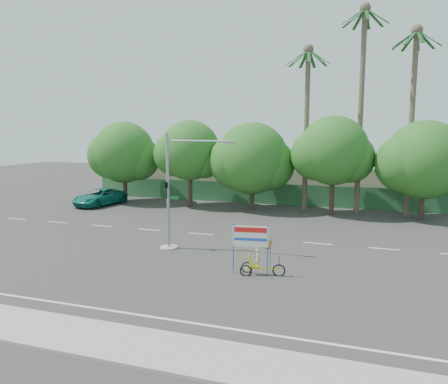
% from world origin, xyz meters
% --- Properties ---
extents(ground, '(120.00, 120.00, 0.00)m').
position_xyz_m(ground, '(0.00, 0.00, 0.00)').
color(ground, '#33302D').
rests_on(ground, ground).
extents(sidewalk_near, '(50.00, 2.40, 0.12)m').
position_xyz_m(sidewalk_near, '(0.00, -7.50, 0.06)').
color(sidewalk_near, gray).
rests_on(sidewalk_near, ground).
extents(fence, '(38.00, 0.08, 2.00)m').
position_xyz_m(fence, '(0.00, 21.50, 1.00)').
color(fence, '#336B3D').
rests_on(fence, ground).
extents(building_left, '(12.00, 8.00, 4.00)m').
position_xyz_m(building_left, '(-10.00, 26.00, 2.00)').
color(building_left, beige).
rests_on(building_left, ground).
extents(building_right, '(14.00, 8.00, 3.60)m').
position_xyz_m(building_right, '(8.00, 26.00, 1.80)').
color(building_right, beige).
rests_on(building_right, ground).
extents(tree_far_left, '(7.14, 6.00, 7.96)m').
position_xyz_m(tree_far_left, '(-14.05, 18.00, 4.76)').
color(tree_far_left, '#473828').
rests_on(tree_far_left, ground).
extents(tree_left, '(6.66, 5.60, 8.07)m').
position_xyz_m(tree_left, '(-7.05, 18.00, 5.06)').
color(tree_left, '#473828').
rests_on(tree_left, ground).
extents(tree_center, '(7.62, 6.40, 7.85)m').
position_xyz_m(tree_center, '(-1.05, 18.00, 4.47)').
color(tree_center, '#473828').
rests_on(tree_center, ground).
extents(tree_right, '(6.90, 5.80, 8.36)m').
position_xyz_m(tree_right, '(5.95, 18.00, 5.24)').
color(tree_right, '#473828').
rests_on(tree_right, ground).
extents(tree_far_right, '(7.38, 6.20, 7.94)m').
position_xyz_m(tree_far_right, '(12.95, 18.00, 4.64)').
color(tree_far_right, '#473828').
rests_on(tree_far_right, ground).
extents(palm_tall, '(3.73, 3.79, 17.45)m').
position_xyz_m(palm_tall, '(8.00, 19.50, 10.46)').
color(palm_tall, '#70604C').
rests_on(palm_tall, ground).
extents(palm_mid, '(3.73, 3.79, 15.45)m').
position_xyz_m(palm_mid, '(12.00, 19.50, 9.40)').
color(palm_mid, '#70604C').
rests_on(palm_mid, ground).
extents(palm_short, '(3.73, 3.79, 14.45)m').
position_xyz_m(palm_short, '(3.50, 19.50, 8.86)').
color(palm_short, '#70604C').
rests_on(palm_short, ground).
extents(traffic_signal, '(4.72, 1.10, 7.00)m').
position_xyz_m(traffic_signal, '(-2.20, 3.98, 2.92)').
color(traffic_signal, gray).
rests_on(traffic_signal, ground).
extents(trike_billboard, '(2.64, 0.81, 2.61)m').
position_xyz_m(trike_billboard, '(3.75, 0.90, 1.05)').
color(trike_billboard, black).
rests_on(trike_billboard, ground).
extents(pickup_truck, '(3.50, 5.97, 1.56)m').
position_xyz_m(pickup_truck, '(-15.41, 15.71, 0.78)').
color(pickup_truck, '#107061').
rests_on(pickup_truck, ground).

